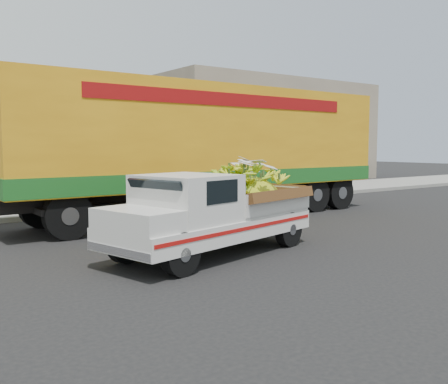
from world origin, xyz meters
TOP-DOWN VIEW (x-y plane):
  - ground at (0.00, 0.00)m, footprint 100.00×100.00m
  - curb at (0.00, 6.41)m, footprint 60.00×0.25m
  - sidewalk at (0.00, 8.51)m, footprint 60.00×4.00m
  - building_right at (14.00, 15.41)m, footprint 14.00×6.00m
  - pickup_truck at (-0.31, -0.20)m, footprint 4.80×2.70m
  - semi_trailer at (2.08, 3.96)m, footprint 12.02×2.74m

SIDE VIEW (x-z plane):
  - ground at x=0.00m, z-range 0.00..0.00m
  - sidewalk at x=0.00m, z-range 0.00..0.14m
  - curb at x=0.00m, z-range 0.00..0.15m
  - pickup_truck at x=-0.31m, z-range 0.06..1.65m
  - semi_trailer at x=2.08m, z-range 0.22..4.02m
  - building_right at x=14.00m, z-range 0.00..6.00m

